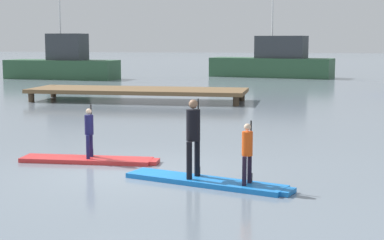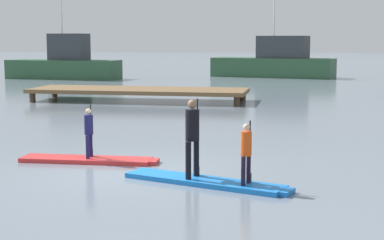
{
  "view_description": "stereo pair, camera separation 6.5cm",
  "coord_description": "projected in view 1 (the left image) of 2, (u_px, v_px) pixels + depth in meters",
  "views": [
    {
      "loc": [
        3.8,
        -12.53,
        2.92
      ],
      "look_at": [
        0.74,
        3.95,
        0.67
      ],
      "focal_mm": 56.43,
      "sensor_mm": 36.0,
      "label": 1
    },
    {
      "loc": [
        3.87,
        -12.51,
        2.92
      ],
      "look_at": [
        0.74,
        3.95,
        0.67
      ],
      "focal_mm": 56.43,
      "sensor_mm": 36.0,
      "label": 2
    }
  ],
  "objects": [
    {
      "name": "paddleboard_far",
      "position": [
        208.0,
        182.0,
        12.25
      ],
      "size": [
        3.6,
        1.72,
        0.1
      ],
      "color": "blue",
      "rests_on": "ground"
    },
    {
      "name": "paddler_child_solo",
      "position": [
        89.0,
        130.0,
        14.38
      ],
      "size": [
        0.22,
        0.41,
        1.27
      ],
      "color": "#19194C",
      "rests_on": "paddleboard_near"
    },
    {
      "name": "fishing_boat_green_midground",
      "position": [
        63.0,
        64.0,
        44.79
      ],
      "size": [
        8.59,
        3.25,
        7.59
      ],
      "color": "#2D5638",
      "rests_on": "ground"
    },
    {
      "name": "ground_plane",
      "position": [
        126.0,
        173.0,
        13.28
      ],
      "size": [
        240.0,
        240.0,
        0.0
      ],
      "primitive_type": "plane",
      "color": "slate"
    },
    {
      "name": "motor_boat_small_navy",
      "position": [
        274.0,
        62.0,
        46.7
      ],
      "size": [
        9.74,
        4.57,
        6.88
      ],
      "color": "#2D5638",
      "rests_on": "ground"
    },
    {
      "name": "paddleboard_near",
      "position": [
        90.0,
        160.0,
        14.47
      ],
      "size": [
        3.36,
        0.81,
        0.1
      ],
      "color": "red",
      "rests_on": "ground"
    },
    {
      "name": "floating_dock",
      "position": [
        138.0,
        91.0,
        28.65
      ],
      "size": [
        10.27,
        3.14,
        0.6
      ],
      "color": "brown",
      "rests_on": "ground"
    },
    {
      "name": "paddler_adult",
      "position": [
        193.0,
        133.0,
        12.28
      ],
      "size": [
        0.36,
        0.49,
        1.61
      ],
      "color": "black",
      "rests_on": "paddleboard_far"
    },
    {
      "name": "paddler_child_front",
      "position": [
        247.0,
        150.0,
        11.74
      ],
      "size": [
        0.27,
        0.4,
        1.24
      ],
      "color": "black",
      "rests_on": "paddleboard_far"
    }
  ]
}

